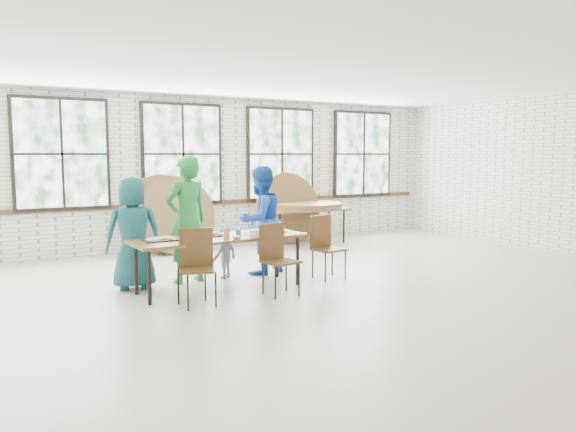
{
  "coord_description": "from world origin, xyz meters",
  "views": [
    {
      "loc": [
        -3.78,
        -6.02,
        1.87
      ],
      "look_at": [
        0.0,
        0.4,
        1.05
      ],
      "focal_mm": 35.0,
      "sensor_mm": 36.0,
      "label": 1
    }
  ],
  "objects_px": {
    "dining_table": "(219,240)",
    "chair_near_left": "(196,260)",
    "storage_table": "(306,211)",
    "chair_near_right": "(276,253)"
  },
  "relations": [
    {
      "from": "dining_table",
      "to": "chair_near_left",
      "type": "xyz_separation_m",
      "value": [
        -0.55,
        -0.54,
        -0.13
      ]
    },
    {
      "from": "chair_near_left",
      "to": "storage_table",
      "type": "xyz_separation_m",
      "value": [
        3.71,
        3.31,
        0.13
      ]
    },
    {
      "from": "chair_near_left",
      "to": "storage_table",
      "type": "relative_size",
      "value": 0.52
    },
    {
      "from": "chair_near_right",
      "to": "storage_table",
      "type": "height_order",
      "value": "chair_near_right"
    },
    {
      "from": "storage_table",
      "to": "chair_near_right",
      "type": "bearing_deg",
      "value": -126.76
    },
    {
      "from": "chair_near_left",
      "to": "chair_near_right",
      "type": "height_order",
      "value": "same"
    },
    {
      "from": "dining_table",
      "to": "storage_table",
      "type": "bearing_deg",
      "value": 39.31
    },
    {
      "from": "storage_table",
      "to": "dining_table",
      "type": "bearing_deg",
      "value": -137.9
    },
    {
      "from": "storage_table",
      "to": "chair_near_left",
      "type": "bearing_deg",
      "value": -137.38
    },
    {
      "from": "dining_table",
      "to": "chair_near_right",
      "type": "relative_size",
      "value": 2.55
    }
  ]
}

